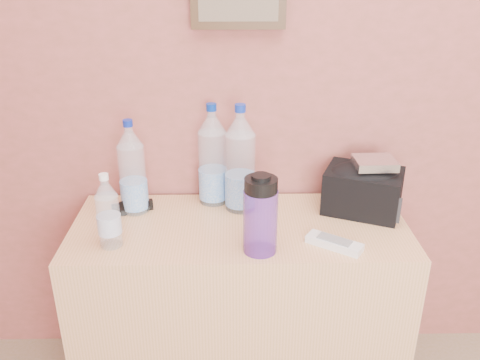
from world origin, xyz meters
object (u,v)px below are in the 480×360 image
pet_large_a (132,172)px  ac_remote (334,243)px  pet_small (108,215)px  foil_packet (375,163)px  pet_large_b (240,164)px  sunglasses (133,207)px  pet_large_c (213,160)px  toiletry_bag (363,188)px  dresser (240,309)px  nalgene_bottle (260,214)px

pet_large_a → ac_remote: pet_large_a is taller
ac_remote → pet_small: bearing=-148.1°
pet_small → foil_packet: (0.84, 0.20, 0.08)m
ac_remote → foil_packet: size_ratio=1.29×
pet_large_b → sunglasses: pet_large_b is taller
pet_large_c → toiletry_bag: pet_large_c is taller
pet_large_b → toiletry_bag: 0.42m
dresser → pet_large_c: size_ratio=3.06×
foil_packet → pet_small: bearing=-166.8°
sunglasses → pet_large_a: bearing=27.4°
pet_small → toiletry_bag: (0.81, 0.21, -0.02)m
pet_small → pet_large_b: bearing=30.8°
pet_small → ac_remote: 0.68m
dresser → nalgene_bottle: nalgene_bottle is taller
pet_small → nalgene_bottle: size_ratio=0.96×
foil_packet → nalgene_bottle: bearing=-148.7°
pet_large_a → ac_remote: bearing=-21.1°
sunglasses → toiletry_bag: 0.79m
nalgene_bottle → pet_large_a: bearing=147.6°
pet_large_a → toiletry_bag: (0.78, -0.01, -0.06)m
pet_large_a → pet_large_b: (0.36, 0.01, 0.02)m
pet_large_b → nalgene_bottle: pet_large_b is taller
foil_packet → pet_large_b: bearing=174.9°
toiletry_bag → foil_packet: (0.03, -0.01, 0.10)m
pet_large_c → toiletry_bag: bearing=-9.0°
sunglasses → pet_large_c: bearing=-1.9°
pet_large_c → sunglasses: pet_large_c is taller
dresser → pet_small: (-0.39, -0.12, 0.45)m
sunglasses → dresser: bearing=-32.5°
pet_large_b → nalgene_bottle: (0.05, -0.28, -0.04)m
pet_large_b → ac_remote: 0.41m
nalgene_bottle → sunglasses: (-0.42, 0.25, -0.10)m
pet_small → nalgene_bottle: nalgene_bottle is taller
pet_large_b → toiletry_bag: bearing=-3.7°
pet_large_b → ac_remote: (0.28, -0.26, -0.15)m
nalgene_bottle → ac_remote: (0.23, 0.02, -0.11)m
dresser → pet_large_b: pet_large_b is taller
pet_large_b → foil_packet: size_ratio=2.81×
pet_large_a → toiletry_bag: pet_large_a is taller
foil_packet → sunglasses: bearing=178.8°
pet_small → toiletry_bag: bearing=14.5°
dresser → pet_small: bearing=-163.6°
dresser → ac_remote: bearing=-26.0°
pet_large_a → sunglasses: bearing=-135.3°
dresser → nalgene_bottle: size_ratio=4.45×
pet_large_a → pet_small: pet_large_a is taller
pet_large_b → ac_remote: bearing=-42.9°
dresser → pet_large_b: 0.52m
pet_large_b → toiletry_bag: size_ratio=1.50×
ac_remote → foil_packet: foil_packet is taller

